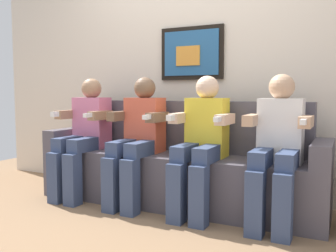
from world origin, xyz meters
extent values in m
plane|color=#8C6B4C|center=(0.00, 0.00, 0.00)|extent=(6.36, 6.36, 0.00)
cube|color=beige|center=(0.00, 0.77, 1.30)|extent=(4.89, 0.05, 2.60)
cube|color=black|center=(-0.03, 0.72, 1.35)|extent=(0.63, 0.03, 0.50)
cube|color=#26598C|center=(-0.03, 0.71, 1.35)|extent=(0.55, 0.02, 0.42)
cube|color=orange|center=(-0.06, 0.70, 1.32)|extent=(0.24, 0.02, 0.18)
cube|color=#514C56|center=(0.00, 0.29, 0.23)|extent=(2.21, 0.58, 0.45)
cube|color=#514C56|center=(0.00, 0.51, 0.68)|extent=(2.21, 0.14, 0.45)
cube|color=#514C56|center=(-1.17, 0.29, 0.31)|extent=(0.14, 0.58, 0.62)
cube|color=#514C56|center=(1.17, 0.29, 0.31)|extent=(0.14, 0.58, 0.62)
cube|color=pink|center=(-0.88, 0.28, 0.69)|extent=(0.32, 0.20, 0.48)
sphere|color=#9E7556|center=(-0.88, 0.28, 1.02)|extent=(0.19, 0.19, 0.19)
cube|color=#38476B|center=(-0.97, 0.08, 0.51)|extent=(0.12, 0.40, 0.12)
cube|color=#38476B|center=(-0.79, 0.08, 0.51)|extent=(0.12, 0.40, 0.12)
cube|color=#38476B|center=(-0.97, -0.12, 0.23)|extent=(0.12, 0.12, 0.45)
cube|color=#38476B|center=(-0.79, -0.12, 0.23)|extent=(0.12, 0.12, 0.45)
cube|color=#9E7556|center=(-1.07, 0.16, 0.77)|extent=(0.08, 0.28, 0.08)
cube|color=#9E7556|center=(-0.69, 0.16, 0.77)|extent=(0.08, 0.28, 0.08)
cube|color=white|center=(-0.69, 0.00, 0.78)|extent=(0.04, 0.13, 0.04)
cube|color=white|center=(-1.07, 0.00, 0.78)|extent=(0.04, 0.10, 0.04)
cube|color=#D8593F|center=(-0.29, 0.28, 0.69)|extent=(0.32, 0.20, 0.48)
sphere|color=brown|center=(-0.29, 0.28, 1.02)|extent=(0.19, 0.19, 0.19)
cube|color=#38476B|center=(-0.38, 0.08, 0.51)|extent=(0.12, 0.40, 0.12)
cube|color=#38476B|center=(-0.20, 0.08, 0.51)|extent=(0.12, 0.40, 0.12)
cube|color=#38476B|center=(-0.38, -0.12, 0.23)|extent=(0.12, 0.12, 0.45)
cube|color=#38476B|center=(-0.20, -0.12, 0.23)|extent=(0.12, 0.12, 0.45)
cube|color=brown|center=(-0.48, 0.16, 0.77)|extent=(0.08, 0.28, 0.08)
cube|color=brown|center=(-0.10, 0.16, 0.77)|extent=(0.08, 0.28, 0.08)
cube|color=white|center=(-0.10, 0.00, 0.78)|extent=(0.04, 0.13, 0.04)
cube|color=yellow|center=(0.29, 0.28, 0.69)|extent=(0.32, 0.20, 0.48)
sphere|color=beige|center=(0.29, 0.28, 1.02)|extent=(0.19, 0.19, 0.19)
cube|color=#38476B|center=(0.20, 0.08, 0.51)|extent=(0.12, 0.40, 0.12)
cube|color=#38476B|center=(0.38, 0.08, 0.51)|extent=(0.12, 0.40, 0.12)
cube|color=#38476B|center=(0.20, -0.12, 0.23)|extent=(0.12, 0.12, 0.45)
cube|color=#38476B|center=(0.38, -0.12, 0.23)|extent=(0.12, 0.12, 0.45)
cube|color=beige|center=(0.10, 0.16, 0.77)|extent=(0.08, 0.28, 0.08)
cube|color=beige|center=(0.48, 0.16, 0.77)|extent=(0.08, 0.28, 0.08)
cube|color=white|center=(0.48, 0.00, 0.78)|extent=(0.04, 0.13, 0.04)
cube|color=white|center=(0.10, 0.00, 0.78)|extent=(0.04, 0.10, 0.04)
cube|color=white|center=(0.88, 0.28, 0.69)|extent=(0.32, 0.20, 0.48)
sphere|color=tan|center=(0.88, 0.28, 1.02)|extent=(0.19, 0.19, 0.19)
cube|color=#38476B|center=(0.79, 0.08, 0.51)|extent=(0.12, 0.40, 0.12)
cube|color=#38476B|center=(0.97, 0.08, 0.51)|extent=(0.12, 0.40, 0.12)
cube|color=#38476B|center=(0.79, -0.12, 0.23)|extent=(0.12, 0.12, 0.45)
cube|color=#38476B|center=(0.97, -0.12, 0.23)|extent=(0.12, 0.12, 0.45)
cube|color=tan|center=(0.69, 0.16, 0.77)|extent=(0.08, 0.28, 0.08)
cube|color=tan|center=(1.07, 0.16, 0.77)|extent=(0.08, 0.28, 0.08)
cube|color=white|center=(1.07, 0.00, 0.78)|extent=(0.04, 0.13, 0.04)
camera|label=1|loc=(1.34, -2.55, 0.96)|focal=39.32mm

